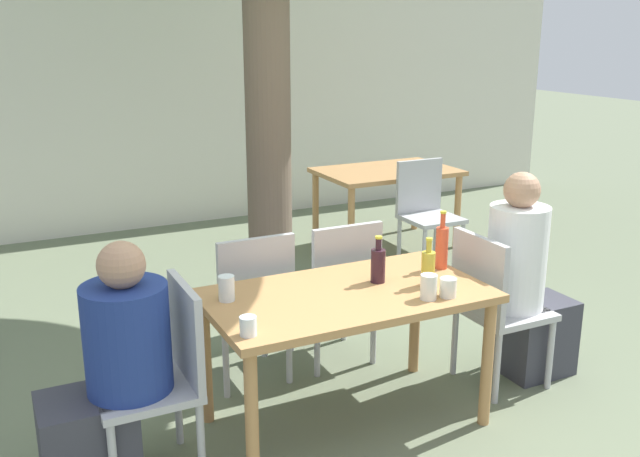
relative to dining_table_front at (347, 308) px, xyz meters
The scene contains 18 objects.
ground_plane 0.64m from the dining_table_front, ahead, with size 30.00×30.00×0.00m, color #667056.
cafe_building_wall 4.28m from the dining_table_front, 90.00° to the left, with size 10.00×0.08×2.80m.
dining_table_front is the anchor object (origin of this frame).
dining_table_back 3.15m from the dining_table_front, 55.02° to the left, with size 1.24×0.82×0.72m.
patio_chair_0 0.94m from the dining_table_front, behind, with size 0.44×0.44×0.90m.
patio_chair_1 0.94m from the dining_table_front, ahead, with size 0.44×0.44×0.90m.
patio_chair_2 0.69m from the dining_table_front, 114.18° to the left, with size 0.44×0.44×0.90m.
patio_chair_3 0.69m from the dining_table_front, 65.82° to the left, with size 0.44×0.44×0.90m.
patio_chair_4 2.65m from the dining_table_front, 47.04° to the left, with size 0.44×0.44×0.90m.
person_seated_0 1.17m from the dining_table_front, behind, with size 0.59×0.37×1.13m.
person_seated_1 1.17m from the dining_table_front, ahead, with size 0.57×0.33×1.23m.
soda_bottle_0 0.67m from the dining_table_front, ahead, with size 0.07×0.07×0.32m.
wine_bottle_1 0.28m from the dining_table_front, 14.91° to the left, with size 0.08×0.08×0.25m.
oil_cruet_2 0.46m from the dining_table_front, 13.95° to the right, with size 0.07×0.07×0.25m.
drinking_glass_0 0.61m from the dining_table_front, 164.79° to the left, with size 0.08×0.08×0.12m.
drinking_glass_1 0.43m from the dining_table_front, 39.82° to the right, with size 0.08×0.08×0.12m.
drinking_glass_2 0.69m from the dining_table_front, 156.71° to the right, with size 0.07×0.07×0.08m.
drinking_glass_3 0.51m from the dining_table_front, 33.52° to the right, with size 0.08×0.08×0.09m.
Camera 1 is at (-1.58, -2.91, 2.00)m, focal length 40.00 mm.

